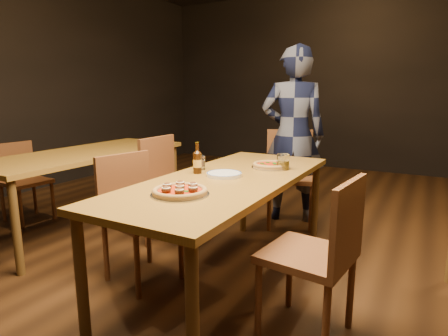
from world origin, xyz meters
The scene contains 15 objects.
ground centered at (0.00, 0.00, 0.00)m, with size 9.00×9.00×0.00m, color black.
table_main centered at (0.00, 0.00, 0.68)m, with size 0.80×2.00×0.75m.
table_left centered at (-1.70, 0.30, 0.68)m, with size 0.80×2.00×0.75m.
chair_main_nw centered at (-0.53, -0.25, 0.46)m, with size 0.43×0.43×0.92m, color #563316, non-canonical shape.
chair_main_sw centered at (-0.70, 0.39, 0.48)m, with size 0.45×0.45×0.97m, color #563316, non-canonical shape.
chair_main_e centered at (0.64, -0.29, 0.46)m, with size 0.43×0.43×0.93m, color #563316, non-canonical shape.
chair_end centered at (-0.02, 1.31, 0.49)m, with size 0.45×0.45×0.97m, color #563316, non-canonical shape.
chair_nbr_left centered at (-2.40, 0.13, 0.42)m, with size 0.39×0.39×0.84m, color #563316, non-canonical shape.
pizza_meatball centered at (-0.02, -0.51, 0.77)m, with size 0.32×0.32×0.06m.
pizza_margherita centered at (0.13, 0.44, 0.77)m, with size 0.28×0.28×0.04m.
plate_stack centered at (-0.04, 0.02, 0.76)m, with size 0.24×0.24×0.02m, color white.
beer_bottle centered at (-0.24, 0.00, 0.83)m, with size 0.06×0.06×0.21m.
water_glass centered at (-0.30, 0.13, 0.80)m, with size 0.08×0.08×0.10m, color white.
amber_glass centered at (0.23, 0.41, 0.81)m, with size 0.09×0.09×0.11m, color #8C630F.
diner centered at (-0.06, 1.49, 0.88)m, with size 0.64×0.42×1.75m, color black.
Camera 1 is at (1.15, -2.12, 1.30)m, focal length 30.00 mm.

